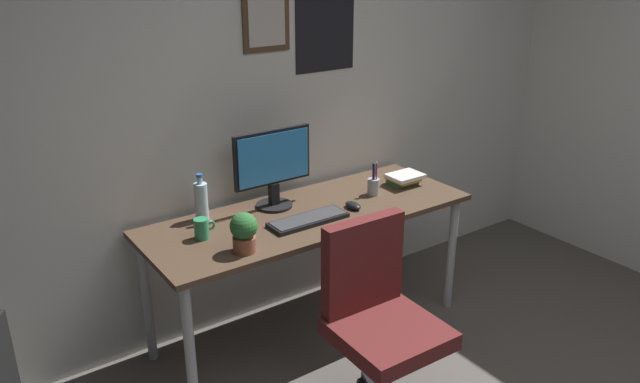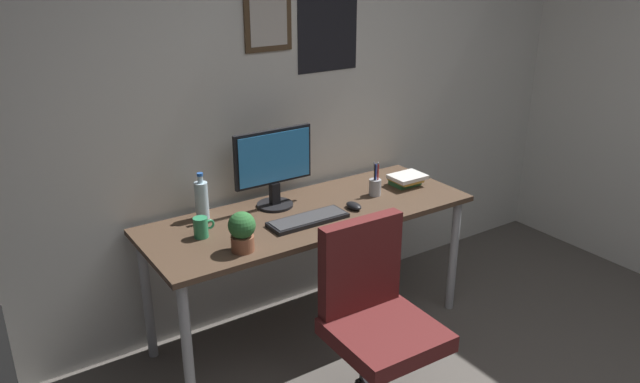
{
  "view_description": "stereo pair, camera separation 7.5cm",
  "coord_description": "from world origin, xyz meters",
  "px_view_note": "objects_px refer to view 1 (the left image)",
  "views": [
    {
      "loc": [
        -1.85,
        -0.81,
        2.08
      ],
      "look_at": [
        -0.13,
        1.64,
        0.9
      ],
      "focal_mm": 34.79,
      "sensor_mm": 36.0,
      "label": 1
    },
    {
      "loc": [
        -1.79,
        -0.85,
        2.08
      ],
      "look_at": [
        -0.13,
        1.64,
        0.9
      ],
      "focal_mm": 34.79,
      "sensor_mm": 36.0,
      "label": 2
    }
  ],
  "objects_px": {
    "computer_mouse": "(353,206)",
    "book_stack_left": "(404,179)",
    "keyboard": "(308,220)",
    "water_bottle": "(201,201)",
    "potted_plant": "(244,231)",
    "pen_cup": "(373,186)",
    "office_chair": "(378,313)",
    "coffee_mug_near": "(202,229)",
    "monitor": "(273,165)"
  },
  "relations": [
    {
      "from": "coffee_mug_near",
      "to": "book_stack_left",
      "type": "relative_size",
      "value": 0.54
    },
    {
      "from": "water_bottle",
      "to": "potted_plant",
      "type": "distance_m",
      "value": 0.45
    },
    {
      "from": "monitor",
      "to": "potted_plant",
      "type": "distance_m",
      "value": 0.57
    },
    {
      "from": "water_bottle",
      "to": "pen_cup",
      "type": "bearing_deg",
      "value": -14.27
    },
    {
      "from": "water_bottle",
      "to": "coffee_mug_near",
      "type": "xyz_separation_m",
      "value": [
        -0.1,
        -0.21,
        -0.05
      ]
    },
    {
      "from": "monitor",
      "to": "coffee_mug_near",
      "type": "distance_m",
      "value": 0.55
    },
    {
      "from": "monitor",
      "to": "potted_plant",
      "type": "xyz_separation_m",
      "value": [
        -0.39,
        -0.39,
        -0.13
      ]
    },
    {
      "from": "water_bottle",
      "to": "pen_cup",
      "type": "xyz_separation_m",
      "value": [
        0.96,
        -0.24,
        -0.05
      ]
    },
    {
      "from": "monitor",
      "to": "coffee_mug_near",
      "type": "relative_size",
      "value": 4.19
    },
    {
      "from": "computer_mouse",
      "to": "coffee_mug_near",
      "type": "xyz_separation_m",
      "value": [
        -0.83,
        0.13,
        0.03
      ]
    },
    {
      "from": "water_bottle",
      "to": "book_stack_left",
      "type": "height_order",
      "value": "water_bottle"
    },
    {
      "from": "monitor",
      "to": "coffee_mug_near",
      "type": "bearing_deg",
      "value": -163.84
    },
    {
      "from": "monitor",
      "to": "computer_mouse",
      "type": "xyz_separation_m",
      "value": [
        0.34,
        -0.28,
        -0.22
      ]
    },
    {
      "from": "computer_mouse",
      "to": "pen_cup",
      "type": "height_order",
      "value": "pen_cup"
    },
    {
      "from": "keyboard",
      "to": "pen_cup",
      "type": "bearing_deg",
      "value": 11.22
    },
    {
      "from": "computer_mouse",
      "to": "pen_cup",
      "type": "distance_m",
      "value": 0.25
    },
    {
      "from": "potted_plant",
      "to": "coffee_mug_near",
      "type": "bearing_deg",
      "value": 112.58
    },
    {
      "from": "office_chair",
      "to": "computer_mouse",
      "type": "xyz_separation_m",
      "value": [
        0.33,
        0.61,
        0.24
      ]
    },
    {
      "from": "water_bottle",
      "to": "potted_plant",
      "type": "bearing_deg",
      "value": -89.57
    },
    {
      "from": "computer_mouse",
      "to": "potted_plant",
      "type": "distance_m",
      "value": 0.75
    },
    {
      "from": "water_bottle",
      "to": "book_stack_left",
      "type": "relative_size",
      "value": 1.24
    },
    {
      "from": "computer_mouse",
      "to": "office_chair",
      "type": "bearing_deg",
      "value": -118.18
    },
    {
      "from": "monitor",
      "to": "book_stack_left",
      "type": "bearing_deg",
      "value": -11.04
    },
    {
      "from": "keyboard",
      "to": "potted_plant",
      "type": "relative_size",
      "value": 2.21
    },
    {
      "from": "pen_cup",
      "to": "book_stack_left",
      "type": "distance_m",
      "value": 0.25
    },
    {
      "from": "monitor",
      "to": "keyboard",
      "type": "bearing_deg",
      "value": -82.43
    },
    {
      "from": "keyboard",
      "to": "potted_plant",
      "type": "bearing_deg",
      "value": -166.34
    },
    {
      "from": "computer_mouse",
      "to": "water_bottle",
      "type": "height_order",
      "value": "water_bottle"
    },
    {
      "from": "keyboard",
      "to": "water_bottle",
      "type": "bearing_deg",
      "value": 141.38
    },
    {
      "from": "pen_cup",
      "to": "potted_plant",
      "type": "bearing_deg",
      "value": -167.68
    },
    {
      "from": "keyboard",
      "to": "book_stack_left",
      "type": "relative_size",
      "value": 2.11
    },
    {
      "from": "keyboard",
      "to": "pen_cup",
      "type": "height_order",
      "value": "pen_cup"
    },
    {
      "from": "computer_mouse",
      "to": "book_stack_left",
      "type": "height_order",
      "value": "book_stack_left"
    },
    {
      "from": "office_chair",
      "to": "water_bottle",
      "type": "height_order",
      "value": "water_bottle"
    },
    {
      "from": "book_stack_left",
      "to": "office_chair",
      "type": "bearing_deg",
      "value": -137.81
    },
    {
      "from": "office_chair",
      "to": "keyboard",
      "type": "height_order",
      "value": "office_chair"
    },
    {
      "from": "computer_mouse",
      "to": "book_stack_left",
      "type": "xyz_separation_m",
      "value": [
        0.48,
        0.12,
        0.02
      ]
    },
    {
      "from": "pen_cup",
      "to": "computer_mouse",
      "type": "bearing_deg",
      "value": -156.5
    },
    {
      "from": "keyboard",
      "to": "coffee_mug_near",
      "type": "bearing_deg",
      "value": 165.44
    },
    {
      "from": "computer_mouse",
      "to": "water_bottle",
      "type": "relative_size",
      "value": 0.44
    },
    {
      "from": "keyboard",
      "to": "coffee_mug_near",
      "type": "xyz_separation_m",
      "value": [
        -0.53,
        0.14,
        0.04
      ]
    },
    {
      "from": "office_chair",
      "to": "coffee_mug_near",
      "type": "bearing_deg",
      "value": 124.13
    },
    {
      "from": "pen_cup",
      "to": "book_stack_left",
      "type": "relative_size",
      "value": 0.98
    },
    {
      "from": "monitor",
      "to": "water_bottle",
      "type": "distance_m",
      "value": 0.42
    },
    {
      "from": "office_chair",
      "to": "book_stack_left",
      "type": "relative_size",
      "value": 4.66
    },
    {
      "from": "computer_mouse",
      "to": "book_stack_left",
      "type": "bearing_deg",
      "value": 13.76
    },
    {
      "from": "office_chair",
      "to": "water_bottle",
      "type": "xyz_separation_m",
      "value": [
        -0.41,
        0.95,
        0.33
      ]
    },
    {
      "from": "keyboard",
      "to": "water_bottle",
      "type": "relative_size",
      "value": 1.7
    },
    {
      "from": "coffee_mug_near",
      "to": "monitor",
      "type": "bearing_deg",
      "value": 16.16
    },
    {
      "from": "water_bottle",
      "to": "pen_cup",
      "type": "distance_m",
      "value": 0.99
    }
  ]
}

